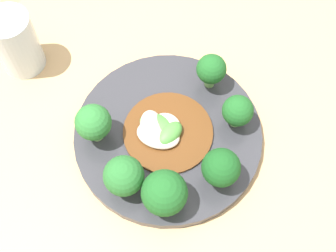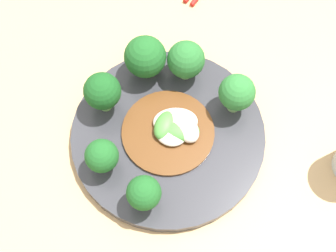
% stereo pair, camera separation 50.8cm
% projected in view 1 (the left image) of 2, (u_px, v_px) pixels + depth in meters
% --- Properties ---
extents(table, '(1.02, 0.71, 0.74)m').
position_uv_depth(table, '(168.00, 234.00, 0.95)').
color(table, tan).
rests_on(table, ground_plane).
extents(plate, '(0.25, 0.25, 0.02)m').
position_uv_depth(plate, '(168.00, 135.00, 0.62)').
color(plate, '#333338').
rests_on(plate, table).
extents(broccoli_east, '(0.04, 0.04, 0.06)m').
position_uv_depth(broccoli_east, '(211.00, 70.00, 0.62)').
color(broccoli_east, '#7AAD5B').
rests_on(broccoli_east, plate).
extents(broccoli_south, '(0.05, 0.05, 0.06)m').
position_uv_depth(broccoli_south, '(221.00, 168.00, 0.55)').
color(broccoli_south, '#7AAD5B').
rests_on(broccoli_south, plate).
extents(broccoli_southeast, '(0.04, 0.04, 0.05)m').
position_uv_depth(broccoli_southeast, '(238.00, 111.00, 0.60)').
color(broccoli_southeast, '#7AAD5B').
rests_on(broccoli_southeast, plate).
extents(broccoli_northwest, '(0.05, 0.05, 0.06)m').
position_uv_depth(broccoli_northwest, '(93.00, 123.00, 0.58)').
color(broccoli_northwest, '#89B76B').
rests_on(broccoli_northwest, plate).
extents(broccoli_southwest, '(0.06, 0.06, 0.07)m').
position_uv_depth(broccoli_southwest, '(164.00, 193.00, 0.54)').
color(broccoli_southwest, '#89B76B').
rests_on(broccoli_southwest, plate).
extents(broccoli_west, '(0.05, 0.05, 0.06)m').
position_uv_depth(broccoli_west, '(124.00, 176.00, 0.55)').
color(broccoli_west, '#89B76B').
rests_on(broccoli_west, plate).
extents(stirfry_center, '(0.12, 0.12, 0.02)m').
position_uv_depth(stirfry_center, '(162.00, 130.00, 0.61)').
color(stirfry_center, '#5B3314').
rests_on(stirfry_center, plate).
extents(drinking_glass, '(0.06, 0.06, 0.10)m').
position_uv_depth(drinking_glass, '(14.00, 44.00, 0.64)').
color(drinking_glass, silver).
rests_on(drinking_glass, table).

